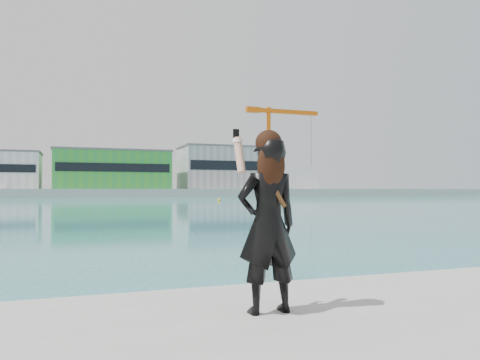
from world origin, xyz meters
The scene contains 8 objects.
far_quay centered at (0.00, 130.00, 1.00)m, with size 320.00×40.00×2.00m, color #9E9E99.
warehouse_green centered at (8.00, 127.98, 7.26)m, with size 30.60×16.36×10.50m.
warehouse_grey_right centered at (40.00, 127.98, 8.26)m, with size 25.50×15.35×12.50m.
ancillary_shed centered at (62.00, 126.00, 5.00)m, with size 12.00×10.00×6.00m, color silver.
dock_crane centered at (53.20, 122.00, 15.07)m, with size 23.00×4.00×24.00m.
flagpole_right centered at (22.09, 121.00, 6.54)m, with size 1.28×0.16×8.00m.
buoy_near centered at (20.02, 67.83, 0.00)m, with size 0.50×0.50×0.50m, color yellow.
woman centered at (-0.61, -0.21, 1.60)m, with size 0.56×0.38×1.58m.
Camera 1 is at (-2.18, -3.88, 1.85)m, focal length 35.00 mm.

